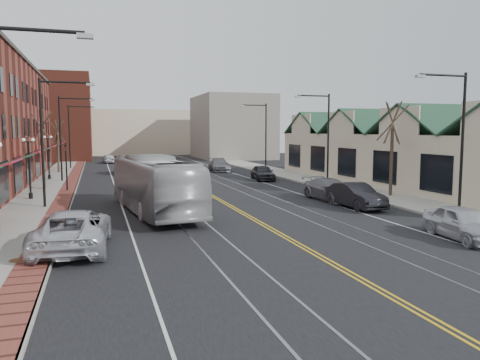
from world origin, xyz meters
TOP-DOWN VIEW (x-y plane):
  - ground at (0.00, 0.00)m, footprint 160.00×160.00m
  - sidewalk_left at (-12.00, 20.00)m, footprint 4.00×120.00m
  - sidewalk_right at (12.00, 20.00)m, footprint 4.00×120.00m
  - building_right at (18.00, 20.00)m, footprint 8.00×36.00m
  - backdrop_left at (-16.00, 70.00)m, footprint 14.00×18.00m
  - backdrop_mid at (0.00, 85.00)m, footprint 22.00×14.00m
  - backdrop_right at (15.00, 65.00)m, footprint 12.00×16.00m
  - streetlight_l_1 at (-11.05, 16.00)m, footprint 3.33×0.25m
  - streetlight_l_2 at (-11.05, 32.00)m, footprint 3.33×0.25m
  - streetlight_l_3 at (-11.05, 48.00)m, footprint 3.33×0.25m
  - streetlight_r_0 at (11.05, 6.00)m, footprint 3.33×0.25m
  - streetlight_r_1 at (11.05, 22.00)m, footprint 3.33×0.25m
  - streetlight_r_2 at (11.05, 38.00)m, footprint 3.33×0.25m
  - lamppost_l_2 at (-12.80, 20.00)m, footprint 0.84×0.28m
  - lamppost_l_3 at (-12.80, 34.00)m, footprint 0.84×0.28m
  - tree_left_near at (-12.50, 26.00)m, footprint 1.78×1.37m
  - tree_left_far at (-12.50, 42.00)m, footprint 1.66×1.28m
  - tree_right_mid at (12.50, 14.00)m, footprint 1.90×1.46m
  - manhole_mid at (-11.20, 3.00)m, footprint 0.60×0.60m
  - manhole_far at (-11.20, 8.00)m, footprint 0.60×0.60m
  - traffic_signal at (-10.60, 24.00)m, footprint 0.18×0.15m
  - transit_bus at (-5.00, 12.58)m, footprint 4.29×12.49m
  - parked_suv at (-9.30, 4.64)m, footprint 3.28×6.32m
  - parked_car_a at (7.54, 1.38)m, footprint 2.38×4.70m
  - parked_car_b at (7.50, 10.56)m, footprint 1.95×4.93m
  - parked_car_c at (7.50, 13.93)m, footprint 2.43×5.39m
  - parked_car_d at (7.50, 27.99)m, footprint 2.30×4.66m
  - distant_car_left at (-5.47, 39.54)m, footprint 1.84×4.74m
  - distant_car_right at (5.83, 38.79)m, footprint 2.74×5.57m
  - distant_car_far at (-6.57, 57.56)m, footprint 2.09×4.23m

SIDE VIEW (x-z plane):
  - ground at x=0.00m, z-range 0.00..0.00m
  - sidewalk_left at x=-12.00m, z-range 0.00..0.15m
  - sidewalk_right at x=12.00m, z-range 0.00..0.15m
  - manhole_mid at x=-11.20m, z-range 0.15..0.17m
  - manhole_far at x=-11.20m, z-range 0.15..0.17m
  - distant_car_far at x=-6.57m, z-range 0.00..1.39m
  - parked_car_d at x=7.50m, z-range 0.00..1.53m
  - parked_car_a at x=7.54m, z-range 0.00..1.53m
  - parked_car_c at x=7.50m, z-range 0.00..1.53m
  - distant_car_left at x=-5.47m, z-range 0.00..1.54m
  - distant_car_right at x=5.83m, z-range 0.00..1.56m
  - parked_car_b at x=7.50m, z-range 0.00..1.60m
  - parked_suv at x=-9.30m, z-range 0.00..1.70m
  - transit_bus at x=-5.00m, z-range 0.00..3.41m
  - lamppost_l_2 at x=-12.80m, z-range 0.07..4.34m
  - lamppost_l_3 at x=-12.80m, z-range 0.07..4.34m
  - building_right at x=18.00m, z-range 0.00..4.60m
  - traffic_signal at x=-10.60m, z-range 0.45..4.25m
  - tree_left_far at x=-12.50m, z-range 0.26..6.29m
  - tree_left_near at x=-12.50m, z-range 0.27..6.75m
  - tree_right_mid at x=12.50m, z-range 0.28..7.22m
  - backdrop_mid at x=0.00m, z-range 0.00..9.00m
  - streetlight_l_1 at x=-11.05m, z-range 1.03..9.03m
  - streetlight_l_2 at x=-11.05m, z-range 1.03..9.03m
  - streetlight_l_3 at x=-11.05m, z-range 1.03..9.03m
  - streetlight_r_0 at x=11.05m, z-range 1.03..9.03m
  - streetlight_r_1 at x=11.05m, z-range 1.03..9.03m
  - streetlight_r_2 at x=11.05m, z-range 1.03..9.03m
  - backdrop_right at x=15.00m, z-range 0.00..11.00m
  - backdrop_left at x=-16.00m, z-range 0.00..14.00m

